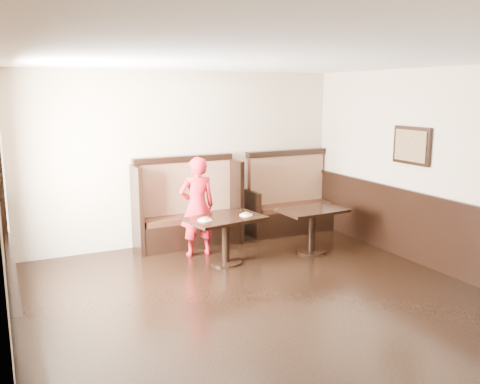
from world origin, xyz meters
TOP-DOWN VIEW (x-y plane):
  - ground at (0.00, 0.00)m, footprint 7.00×7.00m
  - room_shell at (-0.30, 0.28)m, footprint 7.00×7.00m
  - booth_main at (0.00, 3.30)m, footprint 1.75×0.72m
  - booth_neighbor at (1.95, 3.29)m, footprint 1.65×0.72m
  - table_main at (0.17, 2.15)m, footprint 1.17×0.83m
  - table_neighbor at (1.59, 2.05)m, footprint 1.02×0.70m
  - child at (-0.05, 2.70)m, footprint 0.58×0.40m
  - pizza_plate_left at (-0.17, 2.12)m, footprint 0.21×0.21m
  - pizza_plate_right at (0.49, 2.13)m, footprint 0.19×0.19m

SIDE VIEW (x-z plane):
  - ground at x=0.00m, z-range 0.00..0.00m
  - booth_neighbor at x=1.95m, z-range -0.24..1.21m
  - table_neighbor at x=1.59m, z-range 0.17..0.86m
  - booth_main at x=0.00m, z-range -0.20..1.25m
  - table_main at x=0.17m, z-range 0.18..0.88m
  - room_shell at x=-0.30m, z-range -2.83..4.17m
  - pizza_plate_right at x=0.49m, z-range 0.69..0.72m
  - pizza_plate_left at x=-0.17m, z-range 0.69..0.72m
  - child at x=-0.05m, z-range 0.00..1.52m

